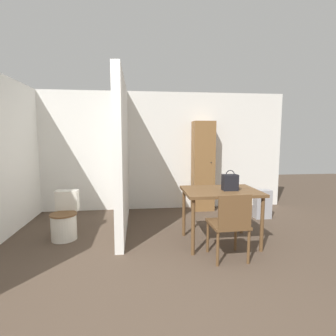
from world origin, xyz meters
The scene contains 9 objects.
ground_plane centered at (0.00, 0.00, 0.00)m, with size 16.00×16.00×0.00m, color #4C3D30.
wall_back centered at (0.00, 3.46, 1.25)m, with size 5.70×0.12×2.50m.
partition_wall centered at (-0.61, 2.29, 1.25)m, with size 0.12×2.23×2.50m.
dining_table centered at (0.84, 1.41, 0.70)m, with size 1.07×0.81×0.80m.
wooden_chair centered at (0.79, 0.87, 0.49)m, with size 0.47×0.47×0.87m.
toilet centered at (-1.48, 1.88, 0.29)m, with size 0.40×0.55×0.71m.
handbag centered at (0.95, 1.36, 0.91)m, with size 0.21×0.14×0.29m.
wooden_cabinet centered at (1.03, 3.21, 0.94)m, with size 0.44×0.38×1.88m.
space_heater centered at (2.02, 2.48, 0.28)m, with size 0.31×0.19×0.55m.
Camera 1 is at (-0.35, -2.19, 1.55)m, focal length 28.00 mm.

